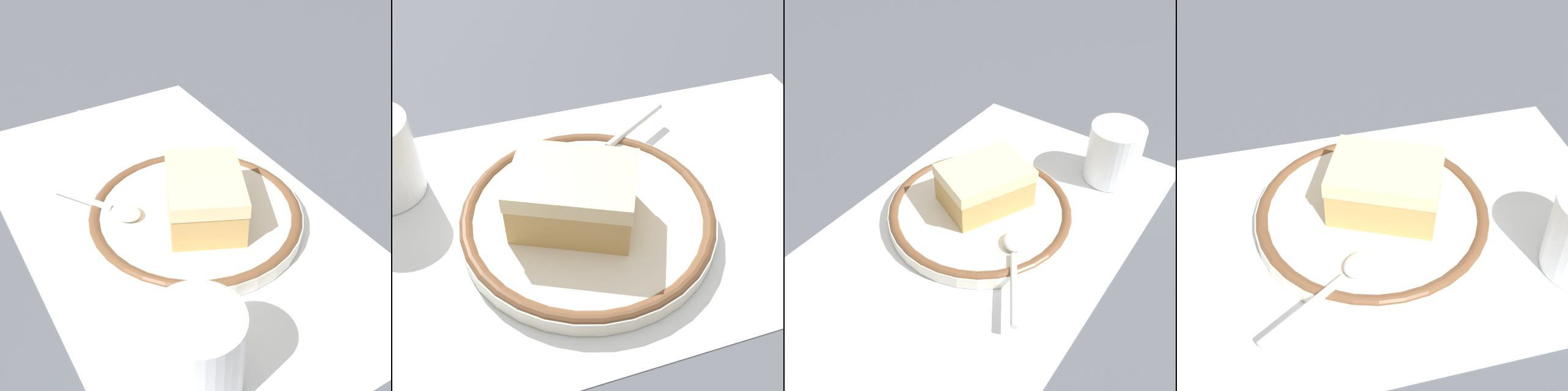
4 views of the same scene
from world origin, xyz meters
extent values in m
plane|color=#4C515B|center=(0.00, 0.00, 0.00)|extent=(2.40, 2.40, 0.00)
cube|color=silver|center=(0.00, 0.00, 0.00)|extent=(0.53, 0.31, 0.00)
cylinder|color=silver|center=(0.03, 0.02, 0.01)|extent=(0.22, 0.22, 0.02)
torus|color=brown|center=(0.03, 0.02, 0.01)|extent=(0.22, 0.22, 0.01)
cube|color=tan|center=(0.04, 0.02, 0.03)|extent=(0.12, 0.11, 0.04)
cube|color=beige|center=(0.04, 0.02, 0.06)|extent=(0.12, 0.11, 0.02)
ellipsoid|color=silver|center=(0.00, -0.05, 0.02)|extent=(0.04, 0.04, 0.01)
cylinder|color=silver|center=(-0.05, -0.08, 0.02)|extent=(0.08, 0.05, 0.01)
camera|label=1|loc=(0.40, -0.20, 0.37)|focal=49.29mm
camera|label=2|loc=(0.11, 0.30, 0.33)|focal=45.67mm
camera|label=3|loc=(-0.31, -0.23, 0.40)|focal=43.19mm
camera|label=4|loc=(-0.07, -0.37, 0.41)|focal=53.99mm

